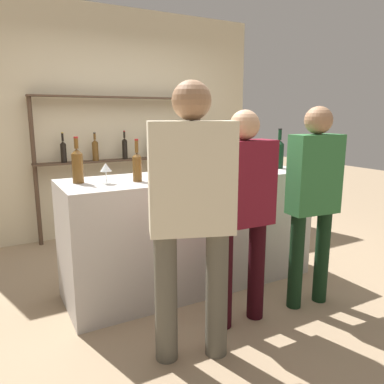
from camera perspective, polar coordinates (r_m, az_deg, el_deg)
ground_plane at (r=3.53m, az=0.00°, el=-13.66°), size 16.00×16.00×0.00m
bar_counter at (r=3.35m, az=0.00°, el=-5.89°), size 2.21×0.69×1.00m
back_wall at (r=4.98m, az=-11.02°, el=10.21°), size 3.81×0.12×2.80m
back_shelf at (r=4.83m, az=-10.10°, el=7.26°), size 2.20×0.18×1.73m
counter_bottle_0 at (r=2.96m, az=-17.06°, el=3.97°), size 0.08×0.08×0.35m
counter_bottle_1 at (r=2.93m, az=-8.36°, el=3.98°), size 0.07×0.07×0.33m
counter_bottle_2 at (r=3.72m, az=13.13°, el=5.80°), size 0.09×0.09×0.38m
wine_glass at (r=2.88m, az=-13.01°, el=3.60°), size 0.09×0.09×0.16m
ice_bucket at (r=3.29m, az=3.79°, el=4.79°), size 0.23×0.23×0.23m
cork_jar at (r=2.99m, az=-2.02°, el=3.34°), size 0.13×0.13×0.15m
customer_right at (r=3.02m, az=18.05°, el=0.01°), size 0.42×0.22×1.58m
customer_center at (r=2.64m, az=7.68°, el=-1.83°), size 0.45×0.21×1.55m
customer_left at (r=2.20m, az=-0.07°, el=-2.09°), size 0.54×0.37×1.70m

